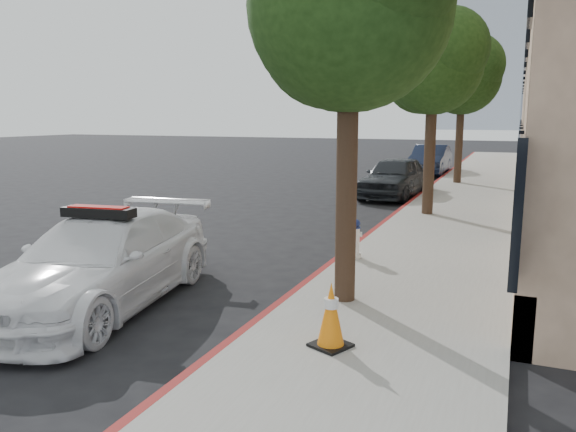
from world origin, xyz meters
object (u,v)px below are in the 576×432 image
Objects in this scene: parked_car_mid at (395,177)px; fire_hydrant at (354,239)px; police_car at (102,261)px; traffic_cone at (331,315)px; parked_car_far at (430,160)px.

parked_car_mid is 9.40m from fire_hydrant.
traffic_cone is (3.76, -0.52, -0.15)m from police_car.
police_car is at bearing -92.25° from parked_car_mid.
fire_hydrant is at bearing 44.20° from police_car.
police_car is 1.16× the size of parked_car_mid.
parked_car_mid is at bearing 98.61° from traffic_cone.
fire_hydrant is 0.96× the size of traffic_cone.
police_car is 6.29× the size of traffic_cone.
parked_car_far is 5.78× the size of fire_hydrant.
police_car is 4.65m from fire_hydrant.
parked_car_mid is at bearing -89.31° from parked_car_far.
parked_car_mid reaches higher than traffic_cone.
police_car reaches higher than parked_car_far.
traffic_cone is at bearing -97.84° from fire_hydrant.
parked_car_far is at bearing 73.75° from fire_hydrant.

